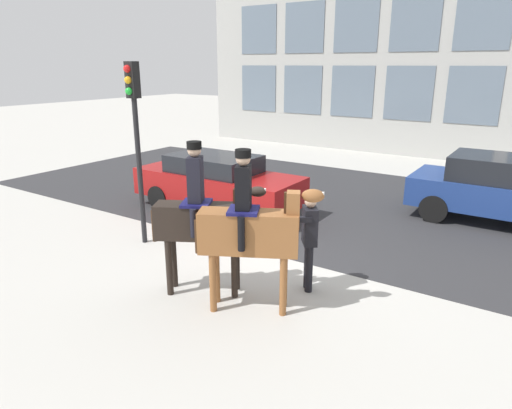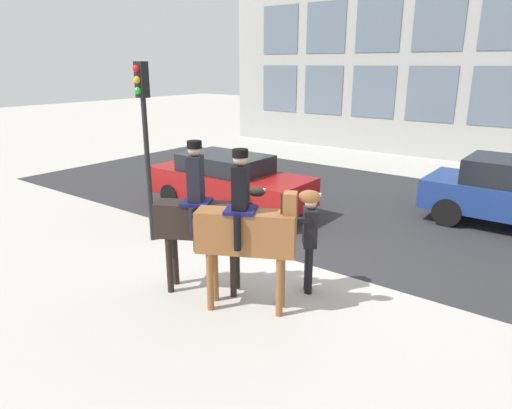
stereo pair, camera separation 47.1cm
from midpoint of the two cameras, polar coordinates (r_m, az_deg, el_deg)
The scene contains 8 objects.
ground_plane at distance 9.00m, azimuth 0.73°, elevation -7.88°, with size 80.00×80.00×0.00m, color #B2AFA8.
road_surface at distance 13.00m, azimuth 12.14°, elevation -0.29°, with size 22.69×8.50×0.01m.
mounted_horse_lead at distance 7.67m, azimuth -8.38°, elevation -1.65°, with size 1.78×1.17×2.64m.
mounted_horse_companion at distance 7.05m, azimuth -2.55°, elevation -3.03°, with size 1.85×1.16×2.61m.
pedestrian_bystander at distance 7.80m, azimuth 4.88°, elevation -3.95°, with size 0.69×0.81×1.71m.
street_car_near_lane at distance 12.30m, azimuth -5.99°, elevation 2.86°, with size 4.62×1.81×1.51m.
street_car_far_lane at distance 12.70m, azimuth 26.72°, elevation 1.81°, with size 3.94×1.99×1.66m.
traffic_light at distance 9.95m, azimuth -16.17°, elevation 9.50°, with size 0.24×0.29×3.87m.
Camera 1 is at (4.21, -7.01, 3.80)m, focal length 32.00 mm.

